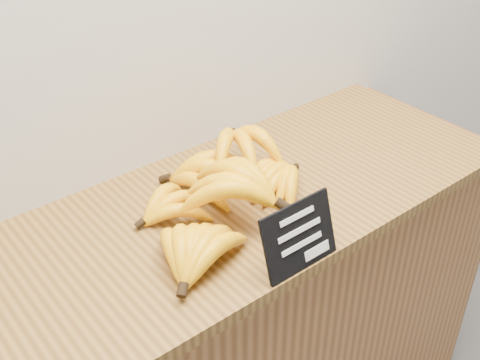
# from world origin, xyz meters

# --- Properties ---
(counter) EXTENTS (1.54, 0.50, 0.90)m
(counter) POSITION_xyz_m (0.04, 2.75, 0.45)
(counter) COLOR #965F30
(counter) RESTS_ON ground
(counter_top) EXTENTS (1.41, 0.54, 0.03)m
(counter_top) POSITION_xyz_m (0.04, 2.75, 0.92)
(counter_top) COLOR brown
(counter_top) RESTS_ON counter
(chalkboard_sign) EXTENTS (0.17, 0.05, 0.13)m
(chalkboard_sign) POSITION_xyz_m (0.03, 2.51, 1.00)
(chalkboard_sign) COLOR black
(chalkboard_sign) RESTS_ON counter_top
(banana_pile) EXTENTS (0.51, 0.38, 0.13)m
(banana_pile) POSITION_xyz_m (0.02, 2.74, 0.99)
(banana_pile) COLOR #FDBA0A
(banana_pile) RESTS_ON counter_top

